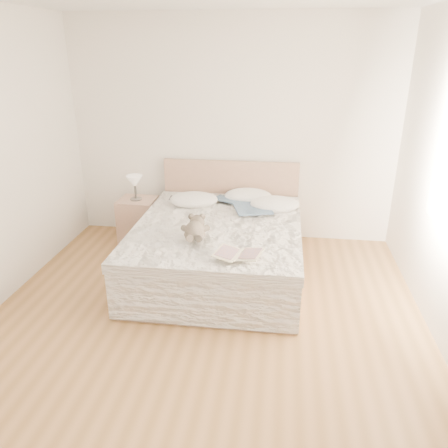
{
  "coord_description": "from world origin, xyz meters",
  "views": [
    {
      "loc": [
        0.64,
        -3.08,
        2.33
      ],
      "look_at": [
        0.07,
        1.05,
        0.62
      ],
      "focal_mm": 35.0,
      "sensor_mm": 36.0,
      "label": 1
    }
  ],
  "objects_px": {
    "nightstand": "(139,220)",
    "childrens_book": "(239,254)",
    "teddy_bear": "(195,236)",
    "bed": "(219,245)",
    "table_lamp": "(135,183)",
    "photo_book": "(180,200)"
  },
  "relations": [
    {
      "from": "nightstand",
      "to": "childrens_book",
      "type": "xyz_separation_m",
      "value": [
        1.43,
        -1.5,
        0.35
      ]
    },
    {
      "from": "childrens_book",
      "to": "teddy_bear",
      "type": "distance_m",
      "value": 0.54
    },
    {
      "from": "teddy_bear",
      "to": "bed",
      "type": "bearing_deg",
      "value": 65.53
    },
    {
      "from": "table_lamp",
      "to": "photo_book",
      "type": "xyz_separation_m",
      "value": [
        0.59,
        -0.13,
        -0.15
      ]
    },
    {
      "from": "bed",
      "to": "childrens_book",
      "type": "height_order",
      "value": "bed"
    },
    {
      "from": "table_lamp",
      "to": "photo_book",
      "type": "relative_size",
      "value": 1.06
    },
    {
      "from": "childrens_book",
      "to": "teddy_bear",
      "type": "xyz_separation_m",
      "value": [
        -0.45,
        0.29,
        0.02
      ]
    },
    {
      "from": "nightstand",
      "to": "photo_book",
      "type": "relative_size",
      "value": 1.93
    },
    {
      "from": "bed",
      "to": "table_lamp",
      "type": "xyz_separation_m",
      "value": [
        -1.14,
        0.65,
        0.47
      ]
    },
    {
      "from": "bed",
      "to": "nightstand",
      "type": "relative_size",
      "value": 3.83
    },
    {
      "from": "nightstand",
      "to": "teddy_bear",
      "type": "relative_size",
      "value": 1.63
    },
    {
      "from": "table_lamp",
      "to": "childrens_book",
      "type": "height_order",
      "value": "table_lamp"
    },
    {
      "from": "bed",
      "to": "teddy_bear",
      "type": "distance_m",
      "value": 0.67
    },
    {
      "from": "photo_book",
      "to": "teddy_bear",
      "type": "xyz_separation_m",
      "value": [
        0.39,
        -1.07,
        0.02
      ]
    },
    {
      "from": "bed",
      "to": "photo_book",
      "type": "bearing_deg",
      "value": 136.74
    },
    {
      "from": "nightstand",
      "to": "teddy_bear",
      "type": "distance_m",
      "value": 1.6
    },
    {
      "from": "photo_book",
      "to": "childrens_book",
      "type": "xyz_separation_m",
      "value": [
        0.84,
        -1.36,
        0.0
      ]
    },
    {
      "from": "nightstand",
      "to": "photo_book",
      "type": "height_order",
      "value": "photo_book"
    },
    {
      "from": "nightstand",
      "to": "table_lamp",
      "type": "bearing_deg",
      "value": -118.42
    },
    {
      "from": "bed",
      "to": "nightstand",
      "type": "distance_m",
      "value": 1.31
    },
    {
      "from": "teddy_bear",
      "to": "table_lamp",
      "type": "bearing_deg",
      "value": 120.31
    },
    {
      "from": "bed",
      "to": "photo_book",
      "type": "distance_m",
      "value": 0.81
    }
  ]
}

